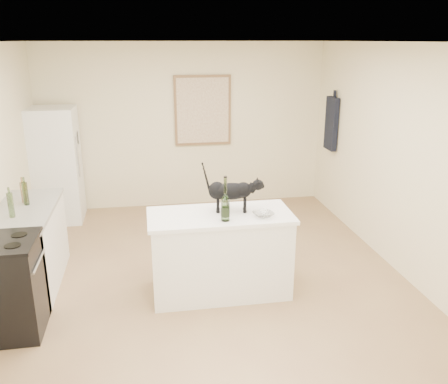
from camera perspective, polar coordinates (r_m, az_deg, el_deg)
floor at (r=5.43m, az=-1.86°, el=-10.91°), size 5.50×5.50×0.00m
ceiling at (r=4.75m, az=-2.19°, el=17.71°), size 5.50×5.50×0.00m
wall_back at (r=7.60m, az=-4.86°, el=7.91°), size 4.50×0.00×4.50m
wall_front at (r=2.45m, az=7.07°, el=-14.88°), size 4.50×0.00×4.50m
wall_right at (r=5.68m, az=21.14°, el=3.30°), size 0.00×5.50×5.50m
island_base at (r=5.07m, az=-0.47°, el=-7.64°), size 1.44×0.67×0.86m
island_top at (r=4.89m, az=-0.48°, el=-2.88°), size 1.50×0.70×0.04m
left_cabinets at (r=5.63m, az=-22.57°, el=-6.42°), size 0.60×1.40×0.86m
left_countertop at (r=5.47m, az=-23.13°, el=-2.11°), size 0.62×1.44×0.04m
stove at (r=4.83m, az=-24.82°, el=-10.54°), size 0.60×0.60×0.90m
fridge at (r=7.40m, az=-19.72°, el=3.06°), size 0.68×0.68×1.70m
artwork_frame at (r=7.56m, az=-2.59°, el=9.83°), size 0.90×0.03×1.10m
artwork_canvas at (r=7.55m, az=-2.57°, el=9.81°), size 0.82×0.00×1.02m
hanging_garment at (r=7.43m, az=12.88°, el=8.07°), size 0.08×0.34×0.80m
black_cat at (r=4.89m, az=0.80°, el=-0.18°), size 0.58×0.26×0.39m
wine_bottle at (r=4.64m, az=0.16°, el=-1.14°), size 0.11×0.11×0.41m
glass_bowl at (r=4.81m, az=4.76°, el=-2.73°), size 0.25×0.25×0.05m
fridge_paper at (r=7.33m, az=-17.28°, el=6.32°), size 0.05×0.14×0.19m
counter_bottle_cluster at (r=5.45m, az=-23.49°, el=-0.59°), size 0.12×0.51×0.26m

